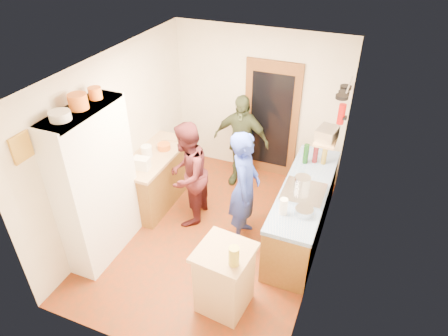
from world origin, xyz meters
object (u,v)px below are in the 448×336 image
Objects in this scene: person_left at (190,174)px; person_back at (241,141)px; hutch_body at (96,186)px; right_counter_base at (302,213)px; island_base at (224,280)px; person_hob at (247,189)px.

person_left reaches higher than person_back.
hutch_body reaches higher than right_counter_base.
hutch_body reaches higher than person_left.
hutch_body is 2.05m from island_base.
person_hob is at bearing 28.87° from hutch_body.
person_left is at bearing 52.12° from hutch_body.
hutch_body is at bearing -152.53° from right_counter_base.
right_counter_base is 1.74m from person_left.
person_back reaches higher than island_base.
island_base is (-0.59, -1.58, 0.01)m from right_counter_base.
person_back is at bearing 10.68° from person_hob.
hutch_body reaches higher than person_hob.
right_counter_base is at bearing 27.47° from hutch_body.
island_base reaches higher than right_counter_base.
right_counter_base is 1.33× the size of person_back.
right_counter_base is (2.50, 1.30, -0.68)m from hutch_body.
person_hob is at bearing 97.79° from island_base.
island_base is 2.68m from person_back.
person_hob is at bearing -68.22° from person_back.
person_hob is (1.74, 0.96, -0.23)m from hutch_body.
right_counter_base is 1.32× the size of person_left.
island_base is at bearing 175.66° from person_hob.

